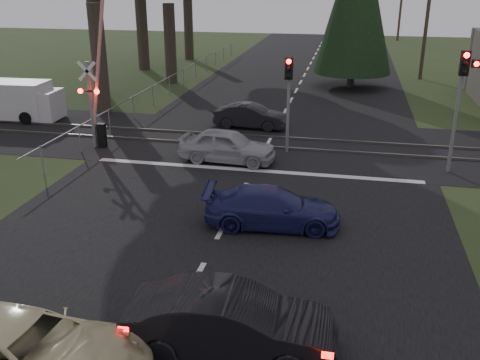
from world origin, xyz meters
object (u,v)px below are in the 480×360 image
(crossing_signal, at_px, (96,102))
(traffic_signal_right, at_px, (462,89))
(dark_hatchback, at_px, (231,324))
(blue_sedan, at_px, (272,207))
(white_van, at_px, (13,100))
(traffic_signal_center, at_px, (288,89))
(cream_coupe, at_px, (24,353))
(dark_car_far, at_px, (251,116))
(silver_car, at_px, (227,146))
(utility_pole_mid, at_px, (428,12))

(crossing_signal, bearing_deg, traffic_signal_right, -1.21)
(dark_hatchback, bearing_deg, crossing_signal, 32.81)
(crossing_signal, height_order, blue_sedan, crossing_signal)
(blue_sedan, height_order, white_van, white_van)
(blue_sedan, bearing_deg, traffic_signal_center, -2.22)
(cream_coupe, bearing_deg, crossing_signal, 24.39)
(cream_coupe, distance_m, dark_hatchback, 3.94)
(traffic_signal_right, relative_size, dark_car_far, 1.29)
(dark_car_far, xyz_separation_m, white_van, (-12.63, -0.84, 0.42))
(blue_sedan, bearing_deg, crossing_signal, 48.36)
(traffic_signal_right, relative_size, dark_hatchback, 1.10)
(crossing_signal, relative_size, silver_car, 1.75)
(traffic_signal_center, distance_m, dark_hatchback, 13.44)
(dark_hatchback, height_order, dark_car_far, dark_hatchback)
(silver_car, height_order, white_van, white_van)
(traffic_signal_right, bearing_deg, dark_car_far, 150.97)
(traffic_signal_center, bearing_deg, silver_car, -144.28)
(traffic_signal_center, distance_m, blue_sedan, 7.56)
(traffic_signal_center, xyz_separation_m, silver_car, (-2.25, -1.62, -2.13))
(traffic_signal_right, bearing_deg, cream_coupe, -125.16)
(traffic_signal_center, relative_size, cream_coupe, 0.85)
(blue_sedan, bearing_deg, dark_car_far, 8.26)
(crossing_signal, xyz_separation_m, blue_sedan, (8.71, -6.32, -1.45))
(traffic_signal_right, height_order, cream_coupe, traffic_signal_right)
(cream_coupe, relative_size, dark_hatchback, 1.13)
(dark_hatchback, bearing_deg, cream_coupe, 111.52)
(crossing_signal, distance_m, cream_coupe, 14.98)
(silver_car, bearing_deg, white_van, 75.04)
(traffic_signal_right, xyz_separation_m, blue_sedan, (-6.12, -6.01, -2.71))
(traffic_signal_right, xyz_separation_m, silver_car, (-8.80, -0.42, -2.64))
(silver_car, xyz_separation_m, white_van, (-12.65, 4.46, 0.34))
(blue_sedan, bearing_deg, utility_pole_mid, -20.56)
(white_van, bearing_deg, dark_hatchback, -49.24)
(traffic_signal_center, xyz_separation_m, white_van, (-14.90, 2.84, -1.78))
(traffic_signal_right, distance_m, dark_car_far, 10.44)
(silver_car, relative_size, blue_sedan, 0.96)
(dark_hatchback, relative_size, dark_car_far, 1.18)
(utility_pole_mid, bearing_deg, traffic_signal_center, -111.21)
(crossing_signal, xyz_separation_m, white_van, (-6.62, 3.73, -1.04))
(traffic_signal_right, relative_size, silver_car, 1.18)
(cream_coupe, bearing_deg, blue_sedan, -20.64)
(cream_coupe, bearing_deg, dark_hatchback, -61.90)
(cream_coupe, xyz_separation_m, white_van, (-11.81, 17.71, 0.35))
(cream_coupe, xyz_separation_m, silver_car, (0.83, 13.25, 0.01))
(crossing_signal, xyz_separation_m, traffic_signal_right, (14.82, -0.31, 1.26))
(traffic_signal_right, bearing_deg, blue_sedan, -135.49)
(traffic_signal_center, bearing_deg, traffic_signal_right, -10.41)
(crossing_signal, distance_m, utility_pole_mid, 25.78)
(traffic_signal_right, bearing_deg, traffic_signal_center, 169.59)
(utility_pole_mid, height_order, silver_car, utility_pole_mid)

